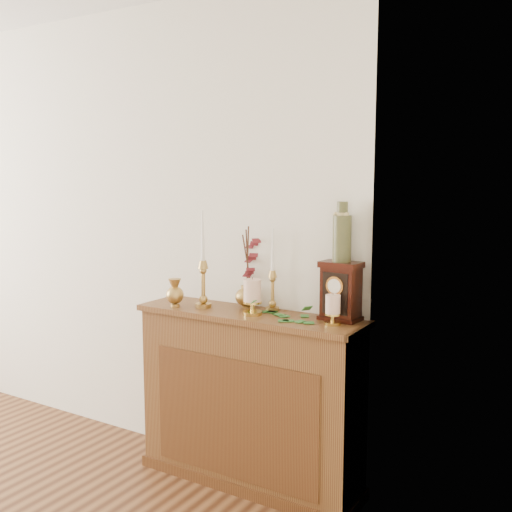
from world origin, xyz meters
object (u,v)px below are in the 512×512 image
Objects in this scene: bud_vase at (175,293)px; ceramic_vase at (342,235)px; candlestick_left at (203,276)px; ginger_jar at (251,270)px; mantel_clock at (341,291)px; candlestick_center at (273,284)px.

ceramic_vase is (0.87, 0.20, 0.34)m from bud_vase.
candlestick_left is 0.26m from ginger_jar.
bud_vase is at bearing -162.37° from mantel_clock.
ceramic_vase reaches higher than mantel_clock.
candlestick_left reaches higher than mantel_clock.
bud_vase is 0.96m from ceramic_vase.
candlestick_center reaches higher than bud_vase.
ginger_jar is at bearing 33.86° from bud_vase.
ginger_jar is (0.34, 0.23, 0.12)m from bud_vase.
candlestick_left is 1.17× the size of ginger_jar.
bud_vase is 0.53× the size of ceramic_vase.
candlestick_left reaches higher than ginger_jar.
mantel_clock is at bearing 12.47° from bud_vase.
ginger_jar is 1.52× the size of ceramic_vase.
ceramic_vase is at bearing -3.23° from ginger_jar.
mantel_clock is (0.38, -0.00, -0.00)m from candlestick_center.
candlestick_left is 0.18m from bud_vase.
ginger_jar is at bearing 37.66° from candlestick_left.
mantel_clock is (0.87, 0.19, 0.07)m from bud_vase.
mantel_clock is (0.74, 0.12, -0.03)m from candlestick_left.
mantel_clock is at bearing -95.16° from ceramic_vase.
candlestick_center is at bearing 21.85° from bud_vase.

